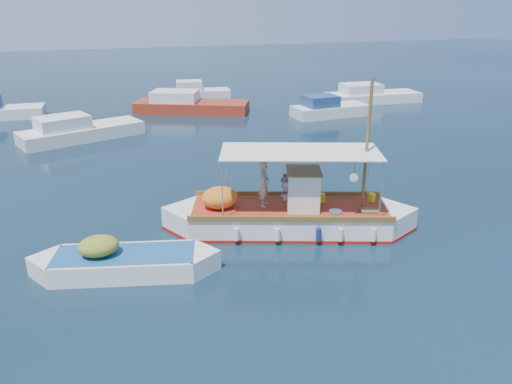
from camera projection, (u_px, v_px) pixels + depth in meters
name	position (u px, v px, depth m)	size (l,w,h in m)	color
ground	(281.00, 236.00, 18.52)	(160.00, 160.00, 0.00)	black
fishing_caique	(288.00, 216.00, 18.90)	(9.22, 4.75, 5.93)	white
dinghy	(123.00, 264.00, 15.93)	(5.96, 2.69, 1.49)	white
bg_boat_nw	(78.00, 132.00, 31.06)	(7.79, 4.89, 1.80)	silver
bg_boat_n	(188.00, 105.00, 38.86)	(9.08, 6.05, 1.80)	maroon
bg_boat_ne	(328.00, 110.00, 37.30)	(5.92, 2.66, 1.80)	silver
bg_boat_e	(370.00, 96.00, 42.39)	(8.03, 3.00, 1.80)	silver
bg_boat_far_n	(197.00, 93.00, 43.80)	(5.59, 2.62, 1.80)	silver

